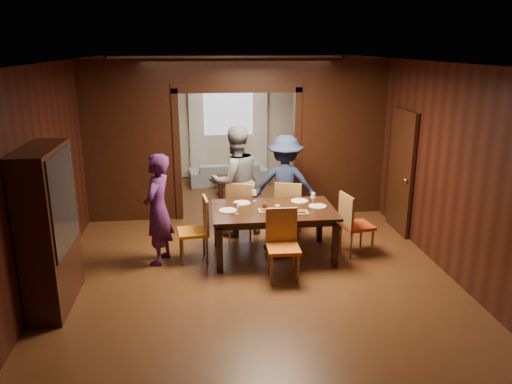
{
  "coord_description": "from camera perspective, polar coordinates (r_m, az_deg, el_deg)",
  "views": [
    {
      "loc": [
        -0.68,
        -7.38,
        3.15
      ],
      "look_at": [
        0.11,
        -0.4,
        1.05
      ],
      "focal_mm": 35.0,
      "sensor_mm": 36.0,
      "label": 1
    }
  ],
  "objects": [
    {
      "name": "floor",
      "position": [
        8.05,
        -1.12,
        -6.39
      ],
      "size": [
        9.0,
        9.0,
        0.0
      ],
      "primitive_type": "plane",
      "color": "#4D2F15",
      "rests_on": "ground"
    },
    {
      "name": "ceiling",
      "position": [
        7.41,
        -1.25,
        14.71
      ],
      "size": [
        5.5,
        9.0,
        0.02
      ],
      "primitive_type": "cube",
      "color": "silver",
      "rests_on": "room_walls"
    },
    {
      "name": "room_walls",
      "position": [
        9.43,
        -2.26,
        6.59
      ],
      "size": [
        5.52,
        9.01,
        2.9
      ],
      "color": "black",
      "rests_on": "floor"
    },
    {
      "name": "person_purple",
      "position": [
        7.4,
        -11.15,
        -1.98
      ],
      "size": [
        0.56,
        0.7,
        1.65
      ],
      "primitive_type": "imported",
      "rotation": [
        0.0,
        0.0,
        -1.88
      ],
      "color": "#471D57",
      "rests_on": "floor"
    },
    {
      "name": "person_grey",
      "position": [
        8.36,
        -2.38,
        1.21
      ],
      "size": [
        1.06,
        0.92,
        1.86
      ],
      "primitive_type": "imported",
      "rotation": [
        0.0,
        0.0,
        3.42
      ],
      "color": "slate",
      "rests_on": "floor"
    },
    {
      "name": "person_navy",
      "position": [
        8.54,
        3.33,
        0.93
      ],
      "size": [
        1.2,
        0.86,
        1.68
      ],
      "primitive_type": "imported",
      "rotation": [
        0.0,
        0.0,
        2.91
      ],
      "color": "#1D2749",
      "rests_on": "floor"
    },
    {
      "name": "sofa",
      "position": [
        11.61,
        -3.22,
        2.19
      ],
      "size": [
        1.83,
        0.86,
        0.52
      ],
      "primitive_type": "imported",
      "rotation": [
        0.0,
        0.0,
        3.23
      ],
      "color": "#8BA6B6",
      "rests_on": "floor"
    },
    {
      "name": "serving_bowl",
      "position": [
        7.6,
        2.2,
        -1.35
      ],
      "size": [
        0.35,
        0.35,
        0.09
      ],
      "primitive_type": "imported",
      "color": "black",
      "rests_on": "dining_table"
    },
    {
      "name": "dining_table",
      "position": [
        7.63,
        1.98,
        -4.64
      ],
      "size": [
        1.84,
        1.14,
        0.76
      ],
      "primitive_type": "cube",
      "color": "black",
      "rests_on": "floor"
    },
    {
      "name": "coffee_table",
      "position": [
        10.77,
        -2.37,
        0.73
      ],
      "size": [
        0.8,
        0.5,
        0.4
      ],
      "primitive_type": "cube",
      "color": "black",
      "rests_on": "floor"
    },
    {
      "name": "chair_left",
      "position": [
        7.49,
        -7.22,
        -4.32
      ],
      "size": [
        0.49,
        0.49,
        0.97
      ],
      "primitive_type": null,
      "rotation": [
        0.0,
        0.0,
        -1.46
      ],
      "color": "orange",
      "rests_on": "floor"
    },
    {
      "name": "chair_right",
      "position": [
        7.84,
        11.48,
        -3.58
      ],
      "size": [
        0.51,
        0.51,
        0.97
      ],
      "primitive_type": null,
      "rotation": [
        0.0,
        0.0,
        1.75
      ],
      "color": "red",
      "rests_on": "floor"
    },
    {
      "name": "chair_far_l",
      "position": [
        8.37,
        -1.58,
        -1.92
      ],
      "size": [
        0.56,
        0.56,
        0.97
      ],
      "primitive_type": null,
      "rotation": [
        0.0,
        0.0,
        2.81
      ],
      "color": "red",
      "rests_on": "floor"
    },
    {
      "name": "chair_far_r",
      "position": [
        8.44,
        3.8,
        -1.8
      ],
      "size": [
        0.55,
        0.55,
        0.97
      ],
      "primitive_type": null,
      "rotation": [
        0.0,
        0.0,
        2.84
      ],
      "color": "orange",
      "rests_on": "floor"
    },
    {
      "name": "chair_near",
      "position": [
        6.87,
        3.13,
        -6.21
      ],
      "size": [
        0.45,
        0.45,
        0.97
      ],
      "primitive_type": null,
      "rotation": [
        0.0,
        0.0,
        -0.01
      ],
      "color": "#C65B12",
      "rests_on": "floor"
    },
    {
      "name": "hutch",
      "position": [
        6.52,
        -22.59,
        -3.92
      ],
      "size": [
        0.4,
        1.2,
        2.0
      ],
      "primitive_type": "cube",
      "color": "black",
      "rests_on": "floor"
    },
    {
      "name": "door_right",
      "position": [
        8.83,
        16.26,
        2.2
      ],
      "size": [
        0.06,
        0.9,
        2.1
      ],
      "primitive_type": "cube",
      "color": "black",
      "rests_on": "floor"
    },
    {
      "name": "window_far",
      "position": [
        11.93,
        -3.21,
        9.63
      ],
      "size": [
        1.2,
        0.03,
        1.3
      ],
      "primitive_type": "cube",
      "color": "silver",
      "rests_on": "back_wall"
    },
    {
      "name": "curtain_left",
      "position": [
        11.93,
        -6.79,
        7.36
      ],
      "size": [
        0.35,
        0.06,
        2.4
      ],
      "primitive_type": "cube",
      "color": "white",
      "rests_on": "back_wall"
    },
    {
      "name": "curtain_right",
      "position": [
        12.02,
        0.44,
        7.54
      ],
      "size": [
        0.35,
        0.06,
        2.4
      ],
      "primitive_type": "cube",
      "color": "white",
      "rests_on": "back_wall"
    },
    {
      "name": "plate_left",
      "position": [
        7.42,
        -3.21,
        -2.11
      ],
      "size": [
        0.27,
        0.27,
        0.01
      ],
      "primitive_type": "cylinder",
      "color": "silver",
      "rests_on": "dining_table"
    },
    {
      "name": "plate_far_l",
      "position": [
        7.76,
        -1.63,
        -1.25
      ],
      "size": [
        0.27,
        0.27,
        0.01
      ],
      "primitive_type": "cylinder",
      "color": "silver",
      "rests_on": "dining_table"
    },
    {
      "name": "plate_far_r",
      "position": [
        7.89,
        5.0,
        -1.01
      ],
      "size": [
        0.27,
        0.27,
        0.01
      ],
      "primitive_type": "cylinder",
      "color": "white",
      "rests_on": "dining_table"
    },
    {
      "name": "plate_right",
      "position": [
        7.66,
        7.05,
        -1.61
      ],
      "size": [
        0.27,
        0.27,
        0.01
      ],
      "primitive_type": "cylinder",
      "color": "silver",
      "rests_on": "dining_table"
    },
    {
      "name": "plate_near",
      "position": [
        7.17,
        2.62,
        -2.78
      ],
      "size": [
        0.27,
        0.27,
        0.01
      ],
      "primitive_type": "cylinder",
      "color": "white",
      "rests_on": "dining_table"
    },
    {
      "name": "platter_a",
      "position": [
        7.4,
        1.45,
        -2.06
      ],
      "size": [
        0.3,
        0.2,
        0.04
      ],
      "primitive_type": "cube",
      "color": "slate",
      "rests_on": "dining_table"
    },
    {
      "name": "platter_b",
      "position": [
        7.33,
        4.84,
        -2.28
      ],
      "size": [
        0.3,
        0.2,
        0.04
      ],
      "primitive_type": "cube",
      "color": "gray",
      "rests_on": "dining_table"
    },
    {
      "name": "wineglass_left",
      "position": [
        7.25,
        -2.28,
        -1.86
      ],
      "size": [
        0.08,
        0.08,
        0.18
      ],
      "primitive_type": null,
      "color": "white",
      "rests_on": "dining_table"
    },
    {
      "name": "wineglass_far",
      "position": [
        7.84,
        -0.2,
        -0.4
      ],
      "size": [
        0.08,
        0.08,
        0.18
      ],
      "primitive_type": null,
      "color": "silver",
      "rests_on": "dining_table"
    },
    {
      "name": "wineglass_right",
      "position": [
        7.74,
        6.54,
        -0.76
      ],
      "size": [
        0.08,
        0.08,
        0.18
      ],
      "primitive_type": null,
      "color": "silver",
      "rests_on": "dining_table"
    },
    {
      "name": "tumbler",
      "position": [
        7.24,
        2.47,
        -2.06
      ],
      "size": [
        0.07,
        0.07,
        0.14
      ],
      "primitive_type": "cylinder",
      "color": "white",
      "rests_on": "dining_table"
    },
    {
      "name": "condiment_jar",
      "position": [
        7.43,
        1.04,
        -1.68
      ],
      "size": [
        0.08,
        0.08,
        0.11
      ],
      "primitive_type": null,
      "color": "#462310",
      "rests_on": "dining_table"
    }
  ]
}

